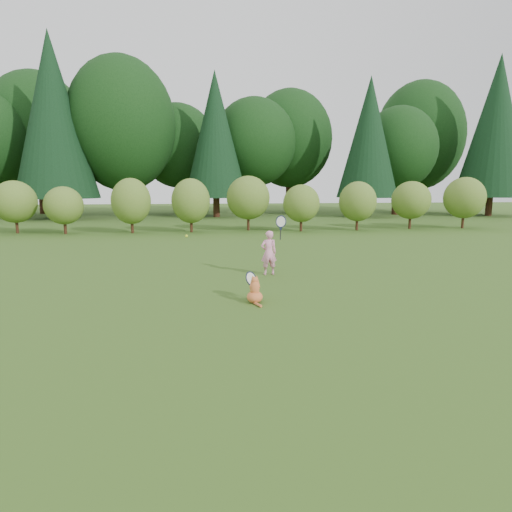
{
  "coord_description": "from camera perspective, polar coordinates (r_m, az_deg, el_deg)",
  "views": [
    {
      "loc": [
        -1.09,
        -9.16,
        2.34
      ],
      "look_at": [
        0.2,
        0.8,
        0.7
      ],
      "focal_mm": 30.0,
      "sensor_mm": 36.0,
      "label": 1
    }
  ],
  "objects": [
    {
      "name": "child",
      "position": [
        11.37,
        1.77,
        0.58
      ],
      "size": [
        0.69,
        0.45,
        1.77
      ],
      "rotation": [
        0.0,
        0.0,
        3.25
      ],
      "color": "pink",
      "rests_on": "ground"
    },
    {
      "name": "ground",
      "position": [
        9.52,
        -0.58,
        -4.96
      ],
      "size": [
        100.0,
        100.0,
        0.0
      ],
      "primitive_type": "plane",
      "color": "#2A4914",
      "rests_on": "ground"
    },
    {
      "name": "woodland_backdrop",
      "position": [
        32.59,
        -5.68,
        18.35
      ],
      "size": [
        48.0,
        10.0,
        15.0
      ],
      "primitive_type": null,
      "color": "black",
      "rests_on": "ground"
    },
    {
      "name": "tennis_ball",
      "position": [
        9.7,
        -9.25,
        2.65
      ],
      "size": [
        0.06,
        0.06,
        0.06
      ],
      "color": "#B6DA19",
      "rests_on": "ground"
    },
    {
      "name": "shrub_row",
      "position": [
        22.21,
        -4.61,
        6.82
      ],
      "size": [
        28.0,
        3.0,
        2.8
      ],
      "primitive_type": null,
      "color": "#486920",
      "rests_on": "ground"
    },
    {
      "name": "cat",
      "position": [
        8.72,
        -0.19,
        -4.37
      ],
      "size": [
        0.44,
        0.83,
        0.74
      ],
      "rotation": [
        0.0,
        0.0,
        -0.14
      ],
      "color": "#C85D26",
      "rests_on": "ground"
    }
  ]
}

